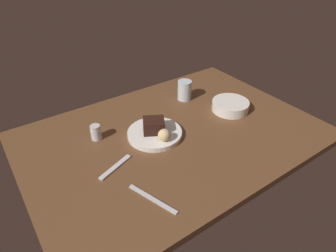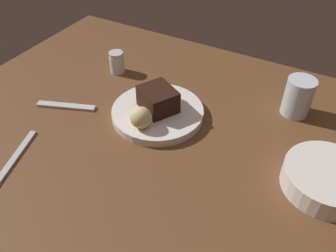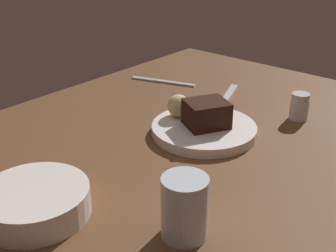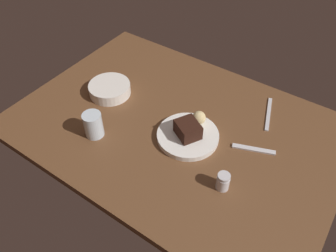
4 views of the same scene
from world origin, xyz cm
name	(u,v)px [view 4 (image 4 of 4)]	position (x,y,z in cm)	size (l,w,h in cm)	color
dining_table	(176,128)	(0.00, 0.00, 1.50)	(120.00, 84.00, 3.00)	brown
dessert_plate	(188,136)	(-7.15, 3.06, 4.03)	(22.41, 22.41, 2.07)	white
chocolate_cake_slice	(188,129)	(-7.24, 3.50, 7.82)	(8.55, 7.38, 5.51)	black
bread_roll	(199,118)	(-7.26, -4.06, 7.57)	(5.01, 5.01, 5.01)	#DBC184
salt_shaker	(223,181)	(-27.53, 14.96, 6.08)	(4.24, 4.24, 6.25)	silver
water_glass	(93,125)	(21.79, 20.72, 7.80)	(6.80, 6.80, 9.60)	silver
side_bowl	(110,88)	(32.79, -0.41, 5.24)	(17.01, 17.01, 4.47)	white
dessert_spoon	(254,149)	(-29.26, -5.20, 3.35)	(15.00, 1.80, 0.70)	silver
butter_knife	(268,114)	(-26.36, -25.29, 3.25)	(19.00, 1.40, 0.50)	silver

